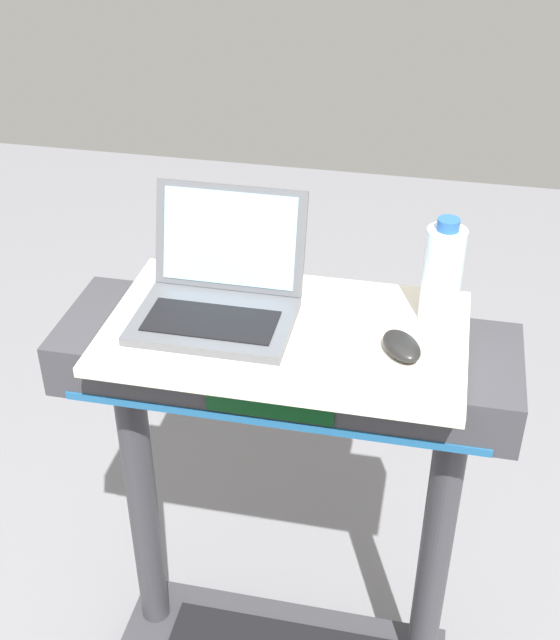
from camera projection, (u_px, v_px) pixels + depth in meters
The scene contains 4 objects.
desk_board at pixel (285, 332), 1.60m from camera, with size 0.69×0.41×0.02m, color beige.
laptop at pixel (219, 293), 1.61m from camera, with size 0.30×0.27×0.22m.
computer_mouse at pixel (402, 346), 1.52m from camera, with size 0.06×0.10×0.03m, color black.
water_bottle at pixel (442, 274), 1.57m from camera, with size 0.08×0.08×0.21m.
Camera 1 is at (0.26, -0.60, 1.97)m, focal length 46.78 mm.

